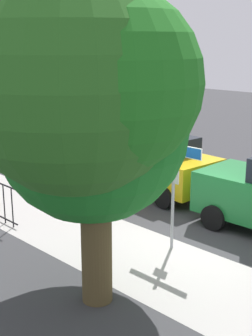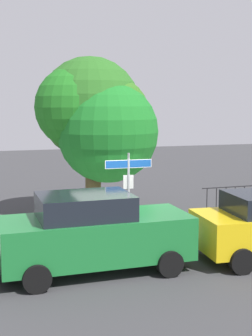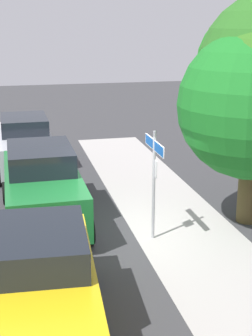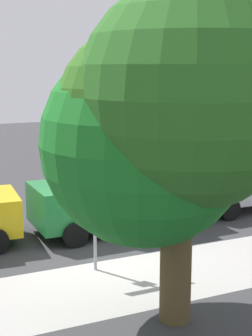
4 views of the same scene
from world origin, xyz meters
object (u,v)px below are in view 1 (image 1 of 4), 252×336
at_px(shade_tree, 87,99).
at_px(street_sign, 174,170).
at_px(car_yellow, 154,163).
at_px(car_white, 51,141).

bearing_deg(shade_tree, street_sign, -83.36).
bearing_deg(car_yellow, car_white, 8.44).
height_order(street_sign, shade_tree, shade_tree).
distance_m(street_sign, shade_tree, 3.28).
xyz_separation_m(shade_tree, car_yellow, (3.45, -5.61, -2.75)).
bearing_deg(street_sign, car_white, -17.48).
relative_size(street_sign, car_yellow, 0.61).
relative_size(shade_tree, car_yellow, 1.34).
bearing_deg(car_white, shade_tree, 146.24).
height_order(street_sign, car_yellow, street_sign).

